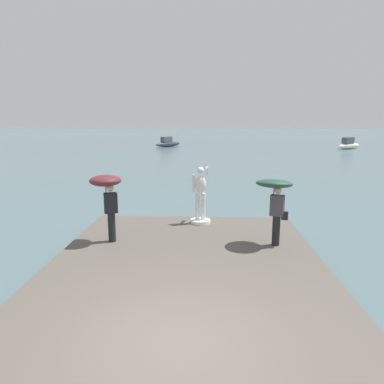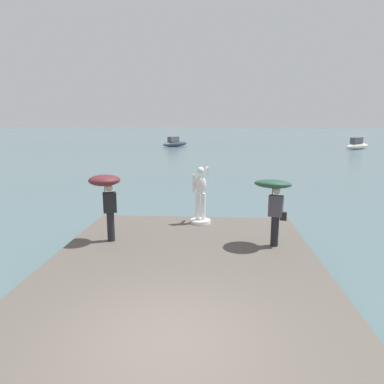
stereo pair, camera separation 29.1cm
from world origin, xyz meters
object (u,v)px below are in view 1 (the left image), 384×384
boat_near (349,145)px  onlooker_left (107,189)px  boat_mid (168,143)px  onlooker_right (275,193)px  statue_white_figure (200,199)px

boat_near → onlooker_left: bearing=-118.8°
onlooker_left → boat_mid: size_ratio=0.40×
onlooker_right → boat_near: onlooker_right is taller
onlooker_left → boat_near: 49.26m
statue_white_figure → boat_near: 46.12m
onlooker_left → boat_mid: (-3.24, 46.85, -1.40)m
statue_white_figure → onlooker_right: size_ratio=1.03×
statue_white_figure → onlooker_left: statue_white_figure is taller
statue_white_figure → boat_mid: size_ratio=0.41×
statue_white_figure → onlooker_right: bearing=-45.3°
statue_white_figure → boat_near: bearing=62.8°
onlooker_left → boat_near: onlooker_left is taller
statue_white_figure → onlooker_right: (2.16, -2.18, 0.69)m
boat_mid → onlooker_right: bearing=-80.2°
statue_white_figure → boat_near: statue_white_figure is taller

